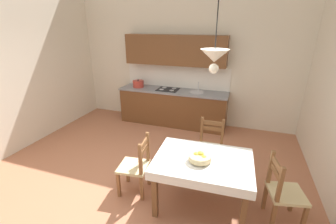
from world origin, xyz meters
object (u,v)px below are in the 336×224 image
object	(u,v)px
kitchen_cabinetry	(173,91)
dining_chair_kitchen_side	(210,147)
dining_table	(203,168)
dining_chair_window_side	(283,192)
dining_chair_tv_side	(136,166)
fruit_bowl	(200,157)
pendant_lamp	(215,57)

from	to	relation	value
kitchen_cabinetry	dining_chair_kitchen_side	distance (m)	2.18
dining_table	dining_chair_window_side	size ratio (longest dim) A/B	1.44
dining_chair_kitchen_side	dining_chair_tv_side	distance (m)	1.33
dining_chair_kitchen_side	fruit_bowl	size ratio (longest dim) A/B	3.10
dining_chair_tv_side	fruit_bowl	xyz separation A→B (m)	(0.96, -0.02, 0.37)
kitchen_cabinetry	pendant_lamp	distance (m)	3.23
kitchen_cabinetry	dining_chair_window_side	bearing A→B (deg)	-48.34
dining_table	fruit_bowl	xyz separation A→B (m)	(-0.04, -0.06, 0.19)
dining_table	dining_chair_kitchen_side	size ratio (longest dim) A/B	1.44
fruit_bowl	kitchen_cabinetry	bearing A→B (deg)	114.50
kitchen_cabinetry	fruit_bowl	bearing A→B (deg)	-65.50
kitchen_cabinetry	dining_chair_kitchen_side	world-z (taller)	kitchen_cabinetry
dining_table	dining_chair_kitchen_side	world-z (taller)	dining_chair_kitchen_side
dining_table	kitchen_cabinetry	bearing A→B (deg)	115.59
kitchen_cabinetry	dining_chair_tv_side	world-z (taller)	kitchen_cabinetry
kitchen_cabinetry	dining_chair_kitchen_side	size ratio (longest dim) A/B	2.91
dining_table	dining_chair_window_side	distance (m)	1.05
dining_chair_tv_side	dining_chair_window_side	bearing A→B (deg)	2.64
dining_table	dining_chair_window_side	world-z (taller)	dining_chair_window_side
dining_chair_window_side	fruit_bowl	size ratio (longest dim) A/B	3.10
dining_table	dining_chair_kitchen_side	distance (m)	0.90
kitchen_cabinetry	fruit_bowl	distance (m)	2.96
dining_table	pendant_lamp	xyz separation A→B (m)	(0.06, -0.04, 1.48)
dining_chair_kitchen_side	dining_chair_tv_side	size ratio (longest dim) A/B	1.00
dining_chair_tv_side	dining_table	bearing A→B (deg)	1.92
dining_chair_kitchen_side	dining_chair_window_side	xyz separation A→B (m)	(1.06, -0.83, 0.00)
kitchen_cabinetry	fruit_bowl	xyz separation A→B (m)	(1.23, -2.69, -0.04)
dining_chair_kitchen_side	fruit_bowl	bearing A→B (deg)	-90.18
dining_chair_tv_side	pendant_lamp	distance (m)	1.96
kitchen_cabinetry	pendant_lamp	xyz separation A→B (m)	(1.32, -2.67, 1.24)
fruit_bowl	pendant_lamp	size ratio (longest dim) A/B	0.37
dining_chair_tv_side	dining_chair_window_side	world-z (taller)	same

